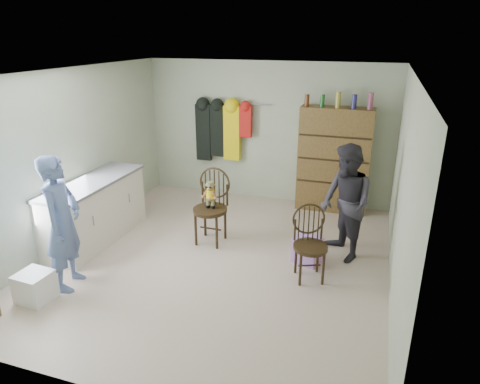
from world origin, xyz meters
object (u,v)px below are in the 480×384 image
(counter, at_px, (95,210))
(dresser, at_px, (334,160))
(chair_front, at_px, (212,202))
(chair_far, at_px, (310,240))

(counter, distance_m, dresser, 3.96)
(chair_front, xyz_separation_m, chair_far, (1.54, -0.57, -0.11))
(counter, height_order, dresser, dresser)
(dresser, bearing_deg, counter, -144.32)
(counter, height_order, chair_far, chair_far)
(chair_front, bearing_deg, dresser, 50.27)
(chair_far, bearing_deg, dresser, 68.12)
(counter, bearing_deg, chair_front, 16.98)
(chair_front, relative_size, dresser, 0.54)
(chair_far, bearing_deg, chair_front, 137.90)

